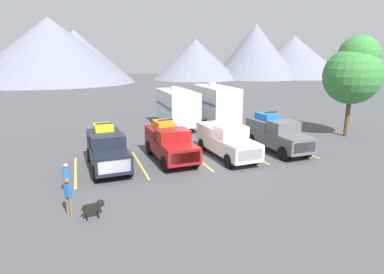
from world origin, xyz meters
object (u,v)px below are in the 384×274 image
(person_b, at_px, (68,194))
(pickup_truck_d, at_px, (276,134))
(camper_trailer_b, at_px, (215,103))
(person_a, at_px, (67,176))
(pickup_truck_a, at_px, (107,148))
(camper_trailer_a, at_px, (177,107))
(pickup_truck_b, at_px, (170,142))
(pickup_truck_c, at_px, (226,140))
(dog, at_px, (95,206))

(person_b, bearing_deg, pickup_truck_d, 21.74)
(person_b, bearing_deg, camper_trailer_b, 49.13)
(person_a, bearing_deg, camper_trailer_b, 44.09)
(pickup_truck_a, relative_size, camper_trailer_a, 0.71)
(pickup_truck_a, relative_size, pickup_truck_b, 0.99)
(person_a, bearing_deg, pickup_truck_b, 30.53)
(pickup_truck_b, height_order, camper_trailer_b, camper_trailer_b)
(pickup_truck_a, distance_m, person_a, 4.00)
(pickup_truck_c, relative_size, pickup_truck_d, 1.07)
(person_b, relative_size, dog, 1.73)
(pickup_truck_a, xyz_separation_m, person_a, (-2.18, -3.34, -0.29))
(camper_trailer_a, bearing_deg, pickup_truck_c, -87.95)
(pickup_truck_a, bearing_deg, pickup_truck_c, -2.77)
(pickup_truck_b, bearing_deg, camper_trailer_b, 52.15)
(pickup_truck_a, height_order, dog, pickup_truck_a)
(pickup_truck_d, bearing_deg, person_b, -158.26)
(camper_trailer_b, xyz_separation_m, person_b, (-13.22, -15.28, -1.17))
(dog, bearing_deg, camper_trailer_b, 52.39)
(dog, bearing_deg, person_a, 110.57)
(camper_trailer_b, bearing_deg, pickup_truck_b, -127.85)
(person_b, bearing_deg, dog, -30.62)
(pickup_truck_a, distance_m, person_b, 6.07)
(camper_trailer_a, bearing_deg, pickup_truck_a, -127.42)
(pickup_truck_c, xyz_separation_m, camper_trailer_a, (-0.35, 9.80, 0.86))
(camper_trailer_b, distance_m, person_a, 18.60)
(person_b, bearing_deg, person_a, 92.69)
(pickup_truck_c, distance_m, person_b, 11.02)
(pickup_truck_d, distance_m, dog, 13.94)
(person_b, bearing_deg, pickup_truck_c, 28.97)
(person_b, bearing_deg, camper_trailer_a, 58.46)
(camper_trailer_a, relative_size, person_a, 4.93)
(pickup_truck_a, distance_m, pickup_truck_c, 7.58)
(pickup_truck_a, xyz_separation_m, dog, (-1.07, -6.29, -0.67))
(pickup_truck_d, relative_size, camper_trailer_a, 0.73)
(person_a, distance_m, dog, 3.18)
(person_a, height_order, dog, person_a)
(pickup_truck_c, distance_m, person_a, 10.20)
(pickup_truck_a, xyz_separation_m, camper_trailer_a, (7.22, 9.44, 0.81))
(pickup_truck_a, relative_size, person_b, 3.30)
(pickup_truck_c, height_order, person_b, pickup_truck_c)
(person_b, xyz_separation_m, dog, (1.00, -0.59, -0.44))
(pickup_truck_d, distance_m, camper_trailer_b, 9.92)
(camper_trailer_a, relative_size, camper_trailer_b, 0.96)
(camper_trailer_b, xyz_separation_m, dog, (-12.22, -15.87, -1.60))
(pickup_truck_a, relative_size, pickup_truck_d, 0.98)
(pickup_truck_b, height_order, pickup_truck_d, pickup_truck_d)
(pickup_truck_c, bearing_deg, camper_trailer_b, 70.20)
(camper_trailer_b, bearing_deg, person_a, -135.91)
(pickup_truck_c, height_order, dog, pickup_truck_c)
(pickup_truck_c, distance_m, pickup_truck_d, 3.93)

